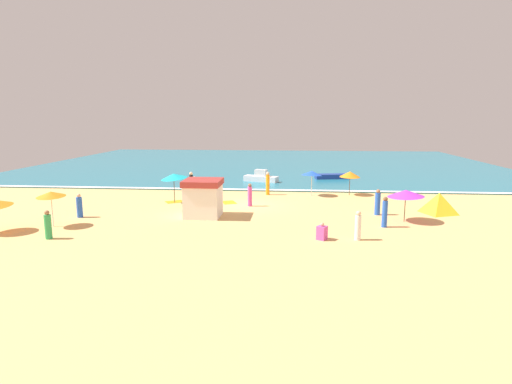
% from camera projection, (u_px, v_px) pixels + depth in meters
% --- Properties ---
extents(ground_plane, '(60.00, 60.00, 0.00)m').
position_uv_depth(ground_plane, '(245.00, 205.00, 30.90)').
color(ground_plane, '#E5B26B').
extents(ocean_water, '(60.00, 44.00, 0.10)m').
position_uv_depth(ocean_water, '(268.00, 163.00, 58.35)').
color(ocean_water, teal).
rests_on(ocean_water, ground_plane).
extents(wave_breaker_foam, '(57.00, 0.70, 0.01)m').
position_uv_depth(wave_breaker_foam, '(253.00, 189.00, 37.06)').
color(wave_breaker_foam, white).
rests_on(wave_breaker_foam, ocean_water).
extents(lifeguard_cabana, '(2.36, 2.46, 2.42)m').
position_uv_depth(lifeguard_cabana, '(203.00, 198.00, 27.30)').
color(lifeguard_cabana, white).
rests_on(lifeguard_cabana, ground_plane).
extents(beach_umbrella_0, '(2.35, 2.36, 2.11)m').
position_uv_depth(beach_umbrella_0, '(312.00, 173.00, 34.37)').
color(beach_umbrella_0, silver).
rests_on(beach_umbrella_0, ground_plane).
extents(beach_umbrella_2, '(2.74, 2.74, 2.32)m').
position_uv_depth(beach_umbrella_2, '(174.00, 176.00, 31.58)').
color(beach_umbrella_2, '#4C3823').
rests_on(beach_umbrella_2, ground_plane).
extents(beach_umbrella_3, '(2.26, 2.27, 2.00)m').
position_uv_depth(beach_umbrella_3, '(350.00, 174.00, 34.72)').
color(beach_umbrella_3, '#4C3823').
rests_on(beach_umbrella_3, ground_plane).
extents(beach_umbrella_4, '(2.43, 2.41, 2.05)m').
position_uv_depth(beach_umbrella_4, '(406.00, 193.00, 25.88)').
color(beach_umbrella_4, '#4C3823').
rests_on(beach_umbrella_4, ground_plane).
extents(beach_umbrella_5, '(1.84, 1.86, 2.15)m').
position_uv_depth(beach_umbrella_5, '(51.00, 194.00, 24.63)').
color(beach_umbrella_5, silver).
rests_on(beach_umbrella_5, ground_plane).
extents(beach_tent, '(2.54, 2.57, 1.40)m').
position_uv_depth(beach_tent, '(439.00, 203.00, 28.25)').
color(beach_tent, yellow).
rests_on(beach_tent, ground_plane).
extents(beachgoer_0, '(0.46, 0.46, 1.71)m').
position_uv_depth(beachgoer_0, '(378.00, 203.00, 27.83)').
color(beachgoer_0, blue).
rests_on(beachgoer_0, ground_plane).
extents(beachgoer_1, '(0.40, 0.40, 1.66)m').
position_uv_depth(beachgoer_1, '(250.00, 195.00, 30.54)').
color(beachgoer_1, '#D84CA5').
rests_on(beachgoer_1, ground_plane).
extents(beachgoer_2, '(0.33, 0.33, 1.82)m').
position_uv_depth(beachgoer_2, '(385.00, 212.00, 24.70)').
color(beachgoer_2, blue).
rests_on(beachgoer_2, ground_plane).
extents(beachgoer_3, '(0.42, 0.42, 1.66)m').
position_uv_depth(beachgoer_3, '(195.00, 187.00, 34.11)').
color(beachgoer_3, green).
rests_on(beachgoer_3, ground_plane).
extents(beachgoer_4, '(0.43, 0.43, 1.91)m').
position_uv_depth(beachgoer_4, '(191.00, 184.00, 35.04)').
color(beachgoer_4, black).
rests_on(beachgoer_4, ground_plane).
extents(beachgoer_5, '(0.41, 0.41, 1.57)m').
position_uv_depth(beachgoer_5, '(358.00, 226.00, 22.14)').
color(beachgoer_5, white).
rests_on(beachgoer_5, ground_plane).
extents(beachgoer_6, '(0.47, 0.47, 1.55)m').
position_uv_depth(beachgoer_6, '(48.00, 226.00, 22.34)').
color(beachgoer_6, green).
rests_on(beachgoer_6, ground_plane).
extents(beachgoer_7, '(0.63, 0.63, 0.93)m').
position_uv_depth(beachgoer_7, '(322.00, 232.00, 22.26)').
color(beachgoer_7, '#D84CA5').
rests_on(beachgoer_7, ground_plane).
extents(beachgoer_8, '(0.49, 0.49, 0.87)m').
position_uv_depth(beachgoer_8, '(207.00, 195.00, 33.03)').
color(beachgoer_8, black).
rests_on(beachgoer_8, ground_plane).
extents(beachgoer_9, '(0.42, 0.42, 1.92)m').
position_uv_depth(beachgoer_9, '(268.00, 184.00, 34.97)').
color(beachgoer_9, orange).
rests_on(beachgoer_9, ground_plane).
extents(beachgoer_10, '(0.49, 0.49, 1.54)m').
position_uv_depth(beachgoer_10, '(79.00, 206.00, 27.15)').
color(beachgoer_10, blue).
rests_on(beachgoer_10, ground_plane).
extents(beach_towel_0, '(1.41, 1.60, 0.01)m').
position_uv_depth(beach_towel_0, '(229.00, 202.00, 31.97)').
color(beach_towel_0, orange).
rests_on(beach_towel_0, ground_plane).
extents(beach_towel_1, '(1.62, 1.52, 0.01)m').
position_uv_depth(beach_towel_1, '(175.00, 202.00, 32.21)').
color(beach_towel_1, orange).
rests_on(beach_towel_1, ground_plane).
extents(small_boat_0, '(3.49, 1.68, 0.47)m').
position_uv_depth(small_boat_0, '(332.00, 176.00, 43.58)').
color(small_boat_0, navy).
rests_on(small_boat_0, ocean_water).
extents(small_boat_1, '(3.52, 2.06, 1.19)m').
position_uv_depth(small_boat_1, '(261.00, 178.00, 41.54)').
color(small_boat_1, white).
rests_on(small_boat_1, ocean_water).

